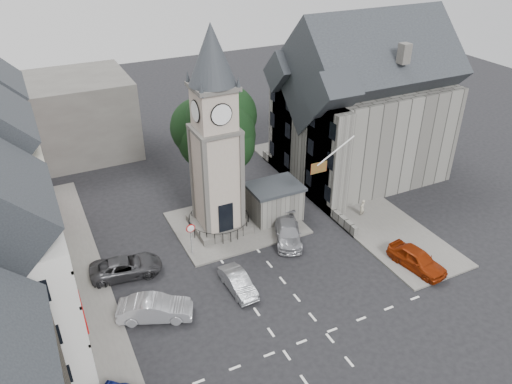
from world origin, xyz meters
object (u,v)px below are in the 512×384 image
clock_tower (215,136)px  stone_shelter (274,201)px  pedestrian (362,208)px  car_east_red (417,259)px

clock_tower → stone_shelter: bearing=-5.8°
clock_tower → pedestrian: clock_tower is taller
clock_tower → car_east_red: bearing=-45.4°
car_east_red → pedestrian: bearing=75.5°
stone_shelter → pedestrian: (6.70, -3.10, -0.76)m
stone_shelter → pedestrian: bearing=-24.8°
stone_shelter → pedestrian: 7.42m
stone_shelter → clock_tower: bearing=174.2°
car_east_red → pedestrian: pedestrian is taller
clock_tower → car_east_red: 17.11m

